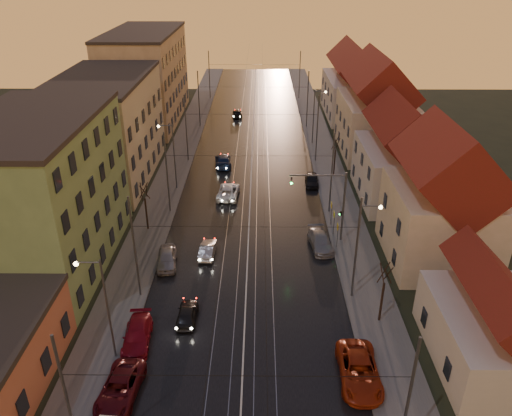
{
  "coord_description": "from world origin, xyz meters",
  "views": [
    {
      "loc": [
        1.1,
        -23.98,
        24.81
      ],
      "look_at": [
        0.73,
        20.46,
        2.29
      ],
      "focal_mm": 35.0,
      "sensor_mm": 36.0,
      "label": 1
    }
  ],
  "objects_px": {
    "driving_car_1": "(208,250)",
    "driving_car_2": "(228,191)",
    "parked_left_1": "(120,388)",
    "street_lamp_0": "(102,300)",
    "parked_right_2": "(312,180)",
    "parked_left_3": "(167,258)",
    "parked_right_0": "(359,371)",
    "street_lamp_3": "(316,112)",
    "parked_right_1": "(320,241)",
    "driving_car_0": "(187,314)",
    "street_lamp_1": "(361,239)",
    "parked_left_2": "(137,335)",
    "driving_car_4": "(237,113)",
    "street_lamp_2": "(171,150)",
    "driving_car_3": "(223,161)",
    "traffic_light_mast": "(333,198)"
  },
  "relations": [
    {
      "from": "driving_car_1",
      "to": "driving_car_4",
      "type": "bearing_deg",
      "value": -87.96
    },
    {
      "from": "street_lamp_2",
      "to": "parked_right_2",
      "type": "distance_m",
      "value": 17.05
    },
    {
      "from": "driving_car_1",
      "to": "driving_car_2",
      "type": "xyz_separation_m",
      "value": [
        1.18,
        12.59,
        0.08
      ]
    },
    {
      "from": "driving_car_4",
      "to": "parked_left_3",
      "type": "bearing_deg",
      "value": 79.47
    },
    {
      "from": "parked_right_2",
      "to": "parked_left_3",
      "type": "bearing_deg",
      "value": -126.8
    },
    {
      "from": "street_lamp_3",
      "to": "parked_left_2",
      "type": "xyz_separation_m",
      "value": [
        -16.7,
        -42.48,
        -4.22
      ]
    },
    {
      "from": "parked_right_0",
      "to": "driving_car_2",
      "type": "bearing_deg",
      "value": 111.17
    },
    {
      "from": "street_lamp_2",
      "to": "parked_left_1",
      "type": "distance_m",
      "value": 31.66
    },
    {
      "from": "street_lamp_1",
      "to": "street_lamp_3",
      "type": "bearing_deg",
      "value": 90.0
    },
    {
      "from": "driving_car_2",
      "to": "parked_left_3",
      "type": "bearing_deg",
      "value": 76.11
    },
    {
      "from": "driving_car_0",
      "to": "driving_car_3",
      "type": "xyz_separation_m",
      "value": [
        0.62,
        31.33,
        0.12
      ]
    },
    {
      "from": "driving_car_3",
      "to": "parked_left_1",
      "type": "distance_m",
      "value": 38.85
    },
    {
      "from": "driving_car_2",
      "to": "parked_right_1",
      "type": "height_order",
      "value": "driving_car_2"
    },
    {
      "from": "street_lamp_3",
      "to": "driving_car_0",
      "type": "relative_size",
      "value": 2.23
    },
    {
      "from": "street_lamp_3",
      "to": "parked_right_2",
      "type": "height_order",
      "value": "street_lamp_3"
    },
    {
      "from": "driving_car_2",
      "to": "parked_left_2",
      "type": "xyz_separation_m",
      "value": [
        -5.09,
        -24.31,
        -0.03
      ]
    },
    {
      "from": "driving_car_3",
      "to": "parked_left_2",
      "type": "relative_size",
      "value": 1.11
    },
    {
      "from": "street_lamp_2",
      "to": "street_lamp_3",
      "type": "distance_m",
      "value": 24.24
    },
    {
      "from": "street_lamp_3",
      "to": "traffic_light_mast",
      "type": "height_order",
      "value": "street_lamp_3"
    },
    {
      "from": "driving_car_0",
      "to": "parked_left_3",
      "type": "distance_m",
      "value": 8.11
    },
    {
      "from": "traffic_light_mast",
      "to": "parked_left_1",
      "type": "relative_size",
      "value": 1.49
    },
    {
      "from": "parked_right_1",
      "to": "parked_right_2",
      "type": "distance_m",
      "value": 14.49
    },
    {
      "from": "street_lamp_1",
      "to": "parked_left_1",
      "type": "relative_size",
      "value": 1.66
    },
    {
      "from": "street_lamp_1",
      "to": "street_lamp_2",
      "type": "height_order",
      "value": "same"
    },
    {
      "from": "traffic_light_mast",
      "to": "driving_car_1",
      "type": "xyz_separation_m",
      "value": [
        -11.68,
        -2.76,
        -3.99
      ]
    },
    {
      "from": "street_lamp_2",
      "to": "driving_car_4",
      "type": "bearing_deg",
      "value": 78.0
    },
    {
      "from": "street_lamp_3",
      "to": "traffic_light_mast",
      "type": "bearing_deg",
      "value": -92.27
    },
    {
      "from": "parked_right_0",
      "to": "driving_car_4",
      "type": "bearing_deg",
      "value": 101.05
    },
    {
      "from": "driving_car_0",
      "to": "parked_left_2",
      "type": "bearing_deg",
      "value": 37.86
    },
    {
      "from": "parked_left_1",
      "to": "street_lamp_0",
      "type": "bearing_deg",
      "value": 118.89
    },
    {
      "from": "street_lamp_0",
      "to": "parked_left_3",
      "type": "xyz_separation_m",
      "value": [
        1.92,
        11.6,
        -4.18
      ]
    },
    {
      "from": "street_lamp_0",
      "to": "parked_right_1",
      "type": "bearing_deg",
      "value": 42.67
    },
    {
      "from": "parked_left_1",
      "to": "parked_right_1",
      "type": "relative_size",
      "value": 1.04
    },
    {
      "from": "street_lamp_0",
      "to": "parked_left_2",
      "type": "relative_size",
      "value": 1.75
    },
    {
      "from": "street_lamp_1",
      "to": "driving_car_3",
      "type": "xyz_separation_m",
      "value": [
        -12.85,
        27.32,
        -4.15
      ]
    },
    {
      "from": "driving_car_1",
      "to": "parked_right_1",
      "type": "xyz_separation_m",
      "value": [
        10.56,
        1.48,
        0.06
      ]
    },
    {
      "from": "driving_car_1",
      "to": "parked_right_1",
      "type": "height_order",
      "value": "parked_right_1"
    },
    {
      "from": "parked_right_2",
      "to": "street_lamp_0",
      "type": "bearing_deg",
      "value": -116.64
    },
    {
      "from": "parked_left_3",
      "to": "street_lamp_2",
      "type": "bearing_deg",
      "value": 90.11
    },
    {
      "from": "street_lamp_3",
      "to": "parked_left_1",
      "type": "distance_m",
      "value": 50.38
    },
    {
      "from": "street_lamp_3",
      "to": "parked_left_3",
      "type": "relative_size",
      "value": 1.92
    },
    {
      "from": "driving_car_2",
      "to": "parked_left_1",
      "type": "relative_size",
      "value": 1.03
    },
    {
      "from": "driving_car_1",
      "to": "parked_left_1",
      "type": "height_order",
      "value": "parked_left_1"
    },
    {
      "from": "street_lamp_0",
      "to": "street_lamp_3",
      "type": "distance_m",
      "value": 47.62
    },
    {
      "from": "street_lamp_1",
      "to": "driving_car_1",
      "type": "xyz_separation_m",
      "value": [
        -12.79,
        5.24,
        -4.27
      ]
    },
    {
      "from": "street_lamp_2",
      "to": "parked_right_1",
      "type": "relative_size",
      "value": 1.72
    },
    {
      "from": "driving_car_4",
      "to": "parked_left_3",
      "type": "xyz_separation_m",
      "value": [
        -4.37,
        -45.96,
        0.05
      ]
    },
    {
      "from": "parked_right_0",
      "to": "parked_right_1",
      "type": "xyz_separation_m",
      "value": [
        -0.73,
        16.57,
        -0.09
      ]
    },
    {
      "from": "traffic_light_mast",
      "to": "driving_car_1",
      "type": "bearing_deg",
      "value": -166.72
    },
    {
      "from": "traffic_light_mast",
      "to": "parked_right_0",
      "type": "relative_size",
      "value": 1.3
    }
  ]
}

